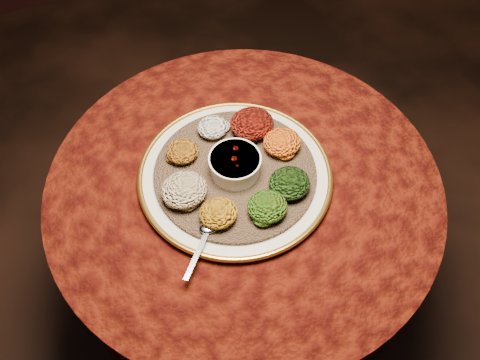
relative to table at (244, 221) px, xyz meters
name	(u,v)px	position (x,y,z in m)	size (l,w,h in m)	color
table	(244,221)	(0.00, 0.00, 0.00)	(0.96, 0.96, 0.73)	black
platter	(235,175)	(-0.01, 0.02, 0.19)	(0.59, 0.59, 0.02)	beige
injera	(235,173)	(-0.01, 0.02, 0.20)	(0.39, 0.39, 0.01)	brown
stew_bowl	(235,164)	(-0.01, 0.02, 0.24)	(0.12, 0.12, 0.05)	white
spoon	(208,230)	(-0.14, -0.10, 0.21)	(0.13, 0.12, 0.01)	silver
portion_ayib	(213,127)	(-0.01, 0.16, 0.23)	(0.08, 0.07, 0.04)	white
portion_kitfo	(252,124)	(0.08, 0.12, 0.23)	(0.11, 0.10, 0.05)	black
portion_tikil	(282,142)	(0.12, 0.03, 0.23)	(0.09, 0.09, 0.04)	#AD7A0E
portion_gomen	(289,183)	(0.08, -0.08, 0.23)	(0.10, 0.09, 0.05)	black
portion_mixveg	(267,207)	(0.00, -0.11, 0.23)	(0.09, 0.09, 0.04)	#9F250A
portion_kik	(218,213)	(-0.10, -0.08, 0.23)	(0.09, 0.08, 0.04)	#BF8E10
portion_timatim	(184,190)	(-0.15, 0.01, 0.23)	(0.11, 0.10, 0.05)	maroon
portion_shiro	(182,151)	(-0.11, 0.12, 0.23)	(0.08, 0.08, 0.04)	#9C5712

